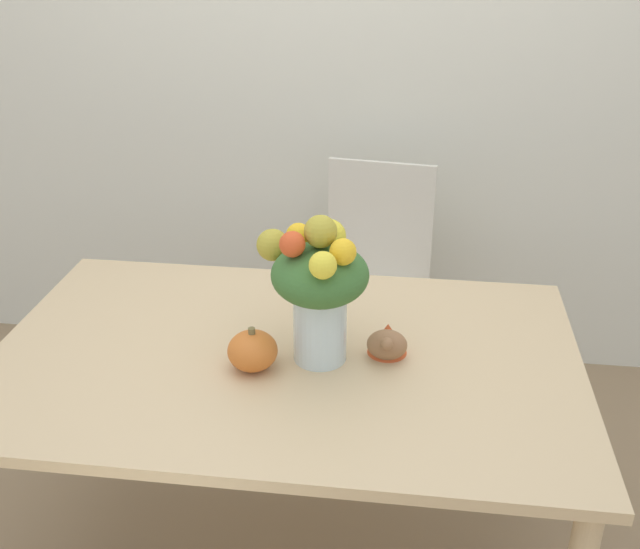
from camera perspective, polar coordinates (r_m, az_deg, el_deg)
wall_back at (r=2.98m, az=1.58°, el=17.52°), size 8.00×0.06×2.70m
dining_table at (r=2.00m, az=-2.64°, el=-8.09°), size 1.52×0.97×0.76m
flower_vase at (r=1.83m, az=-0.12°, el=-0.82°), size 0.29×0.27×0.39m
pumpkin at (r=1.87m, az=-5.16°, el=-5.80°), size 0.13×0.13×0.11m
turkey_figurine at (r=1.93m, az=5.15°, el=-5.06°), size 0.10×0.14×0.08m
dining_chair_near_window at (r=2.82m, az=3.98°, el=-1.42°), size 0.47×0.47×0.97m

